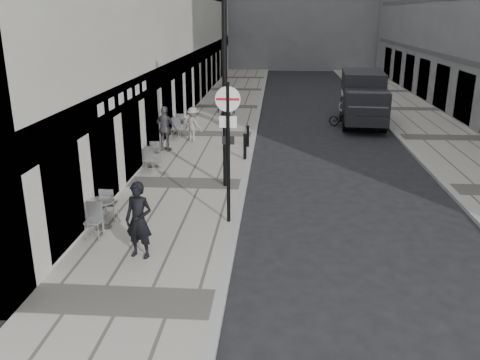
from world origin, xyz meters
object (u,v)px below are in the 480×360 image
object	(u,v)px
lamppost	(225,80)
cyclist	(344,114)
panel_van	(363,96)
walking_man	(139,220)
sign_post	(228,135)

from	to	relation	value
lamppost	cyclist	size ratio (longest dim) A/B	3.83
lamppost	cyclist	distance (m)	12.08
panel_van	lamppost	bearing A→B (deg)	-114.88
lamppost	panel_van	bearing A→B (deg)	60.76
walking_man	lamppost	distance (m)	6.28
sign_post	panel_van	bearing A→B (deg)	68.97
walking_man	cyclist	size ratio (longest dim) A/B	1.12
panel_van	cyclist	world-z (taller)	panel_van
panel_van	cyclist	distance (m)	1.62
sign_post	cyclist	distance (m)	14.55
sign_post	panel_van	world-z (taller)	sign_post
sign_post	cyclist	size ratio (longest dim) A/B	2.32
walking_man	panel_van	size ratio (longest dim) A/B	0.32
lamppost	cyclist	xyz separation A→B (m)	(5.25, 10.44, -3.06)
walking_man	lamppost	xyz separation A→B (m)	(1.52, 5.48, 2.65)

